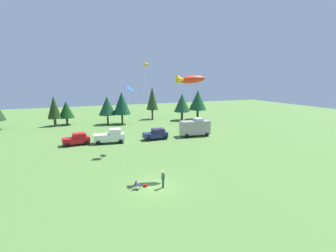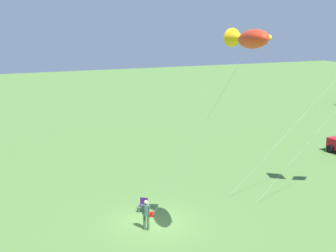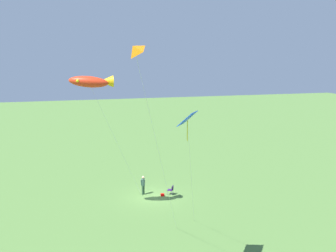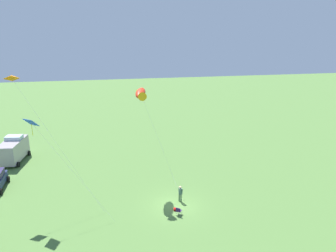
{
  "view_description": "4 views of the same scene",
  "coord_description": "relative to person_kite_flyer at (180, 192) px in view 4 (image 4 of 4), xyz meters",
  "views": [
    {
      "loc": [
        -8.24,
        -23.41,
        10.78
      ],
      "look_at": [
        1.41,
        -0.26,
        6.12
      ],
      "focal_mm": 28.0,
      "sensor_mm": 36.0,
      "label": 1
    },
    {
      "loc": [
        23.36,
        -8.62,
        11.48
      ],
      "look_at": [
        0.01,
        0.9,
        5.62
      ],
      "focal_mm": 50.0,
      "sensor_mm": 36.0,
      "label": 2
    },
    {
      "loc": [
        7.76,
        32.81,
        12.55
      ],
      "look_at": [
        -0.81,
        2.3,
        6.8
      ],
      "focal_mm": 42.0,
      "sensor_mm": 36.0,
      "label": 3
    },
    {
      "loc": [
        -28.57,
        5.9,
        17.62
      ],
      "look_at": [
        1.34,
        0.48,
        8.06
      ],
      "focal_mm": 35.0,
      "sensor_mm": 36.0,
      "label": 4
    }
  ],
  "objects": [
    {
      "name": "van_motorhome_grey",
      "position": [
        14.13,
        19.55,
        0.62
      ],
      "size": [
        5.64,
        3.17,
        3.34
      ],
      "rotation": [
        0.0,
        0.0,
        -0.13
      ],
      "color": "#A4979C",
      "rests_on": "ground"
    },
    {
      "name": "person_kite_flyer",
      "position": [
        0.0,
        0.0,
        0.0
      ],
      "size": [
        0.5,
        0.5,
        1.74
      ],
      "rotation": [
        0.0,
        0.0,
        5.48
      ],
      "color": "#36553C",
      "rests_on": "ground"
    },
    {
      "name": "ground_plane",
      "position": [
        -0.71,
        0.68,
        -1.02
      ],
      "size": [
        160.0,
        160.0,
        0.0
      ],
      "primitive_type": "plane",
      "color": "#507938"
    },
    {
      "name": "folding_chair",
      "position": [
        -2.46,
        0.7,
        -0.53
      ],
      "size": [
        0.67,
        0.67,
        0.82
      ],
      "rotation": [
        0.0,
        0.0,
        5.69
      ],
      "color": "#301751",
      "rests_on": "ground"
    },
    {
      "name": "backpack_on_grass",
      "position": [
        -1.59,
        0.89,
        -0.91
      ],
      "size": [
        0.36,
        0.28,
        0.22
      ],
      "primitive_type": "cube",
      "rotation": [
        0.0,
        0.0,
        2.94
      ],
      "color": "#B70906",
      "rests_on": "ground"
    },
    {
      "name": "kite_diamond_blue",
      "position": [
        0.32,
        13.49,
        7.92
      ],
      "size": [
        3.65,
        7.69,
        9.55
      ],
      "color": "blue",
      "rests_on": "ground"
    },
    {
      "name": "kite_large_fish",
      "position": [
        4.47,
        3.37,
        9.54
      ],
      "size": [
        6.25,
        4.48,
        11.11
      ],
      "color": "red",
      "rests_on": "ground"
    },
    {
      "name": "kite_delta_orange",
      "position": [
        3.67,
        15.58,
        11.69
      ],
      "size": [
        5.0,
        8.58,
        13.12
      ],
      "color": "orange",
      "rests_on": "ground"
    }
  ]
}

